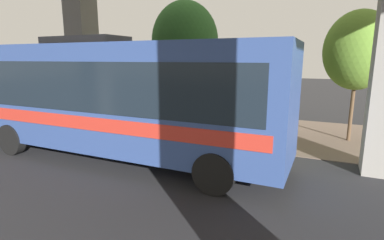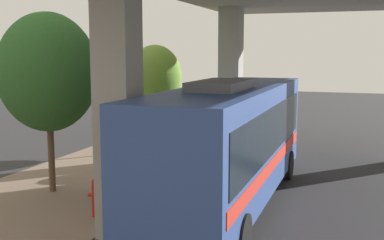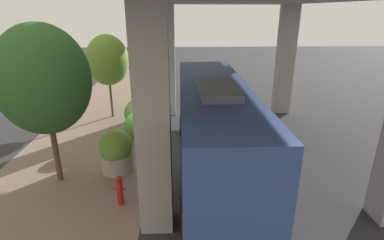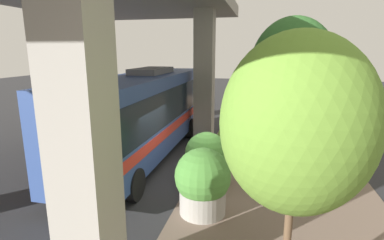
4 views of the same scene
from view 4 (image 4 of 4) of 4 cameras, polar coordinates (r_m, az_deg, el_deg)
ground_plane at (r=10.51m, az=-0.53°, el=-11.93°), size 80.00×80.00×0.00m
sidewalk_strip at (r=10.28m, az=16.39°, el=-13.04°), size 6.00×40.00×0.02m
overpass at (r=11.29m, az=-22.13°, el=20.43°), size 9.40×18.30×6.94m
bus at (r=12.54m, az=-9.16°, el=1.71°), size 2.55×10.32×3.71m
fire_hydrant at (r=14.08m, az=6.60°, el=-3.09°), size 0.41×0.20×1.07m
planter_front at (r=8.37m, az=2.04°, el=-11.72°), size 1.54×1.54×1.88m
planter_middle at (r=11.82m, az=7.81°, el=-4.71°), size 1.27×1.27×1.74m
planter_back at (r=10.10m, az=2.77°, el=-7.45°), size 1.45×1.45×1.82m
street_tree_near at (r=4.85m, az=19.28°, el=-0.77°), size 2.36×2.36×4.76m
street_tree_far at (r=11.87m, az=18.50°, el=9.39°), size 3.09×3.09×5.68m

